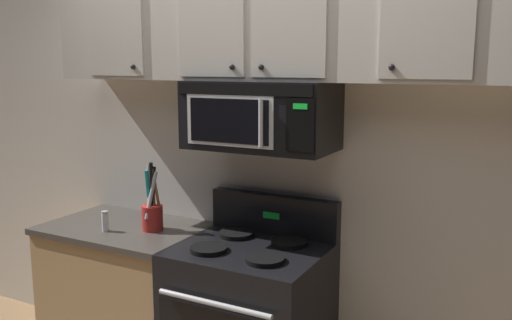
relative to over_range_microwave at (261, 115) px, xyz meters
The scene contains 6 objects.
back_wall 0.34m from the over_range_microwave, 89.94° to the left, with size 5.20×0.10×2.70m, color silver.
over_range_microwave is the anchor object (origin of this frame).
upper_cabinets 0.45m from the over_range_microwave, 89.49° to the left, with size 2.50×0.36×0.55m.
counter_segment 1.41m from the over_range_microwave, behind, with size 0.93×0.65×0.90m.
utensil_crock_red 0.86m from the over_range_microwave, behind, with size 0.12×0.13×0.39m.
salt_shaker 1.09m from the over_range_microwave, 163.85° to the right, with size 0.04×0.04×0.12m.
Camera 1 is at (1.27, -1.92, 1.83)m, focal length 37.93 mm.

